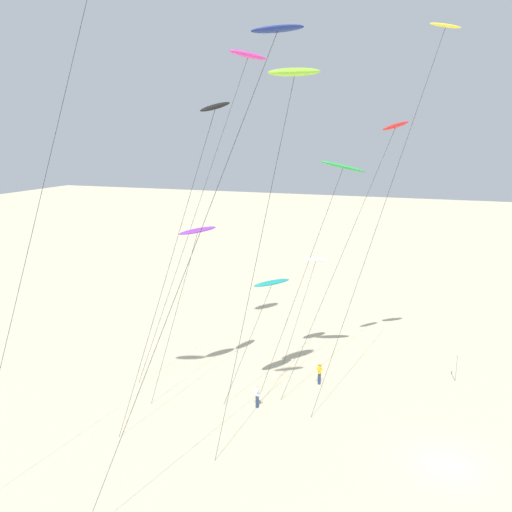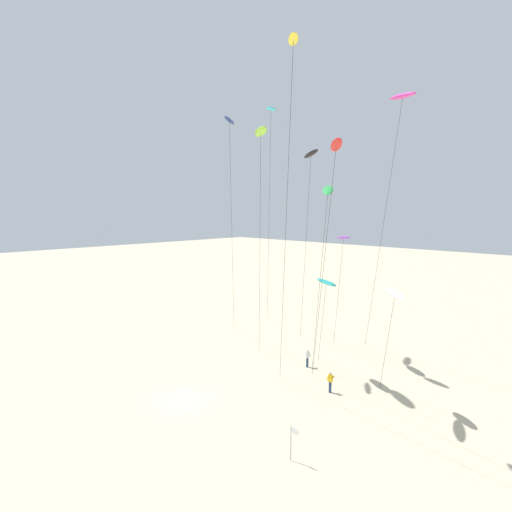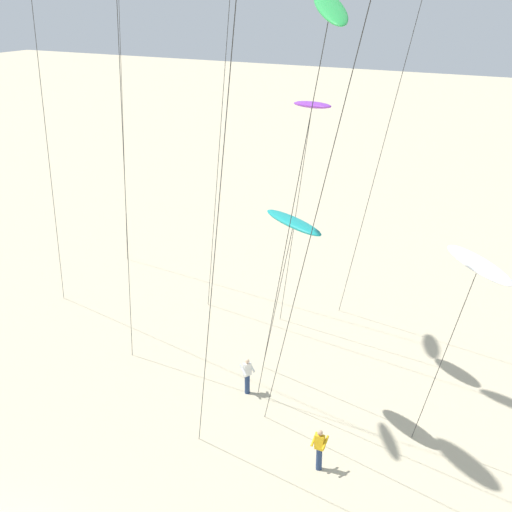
{
  "view_description": "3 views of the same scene",
  "coord_description": "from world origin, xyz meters",
  "px_view_note": "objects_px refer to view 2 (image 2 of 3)",
  "views": [
    {
      "loc": [
        -28.2,
        1.36,
        18.03
      ],
      "look_at": [
        2.52,
        12.25,
        10.5
      ],
      "focal_mm": 37.07,
      "sensor_mm": 36.0,
      "label": 1
    },
    {
      "loc": [
        26.63,
        -19.31,
        14.67
      ],
      "look_at": [
        0.19,
        7.71,
        10.48
      ],
      "focal_mm": 31.09,
      "sensor_mm": 36.0,
      "label": 2
    },
    {
      "loc": [
        15.12,
        -10.48,
        16.51
      ],
      "look_at": [
        3.51,
        10.98,
        6.96
      ],
      "focal_mm": 49.0,
      "sensor_mm": 36.0,
      "label": 3
    }
  ],
  "objects_px": {
    "kite_magenta": "(402,98)",
    "kite_red": "(336,149)",
    "kite_flyer_middle": "(330,382)",
    "kite_yellow": "(293,50)",
    "kite_teal": "(326,283)",
    "kite_lime": "(261,133)",
    "kite_flyer_nearest": "(307,358)",
    "kite_white": "(395,294)",
    "kite_black": "(311,156)",
    "marker_flag": "(293,437)",
    "kite_navy": "(229,126)",
    "kite_green": "(328,192)",
    "kite_cyan": "(271,113)",
    "kite_purple": "(343,238)"
  },
  "relations": [
    {
      "from": "kite_yellow",
      "to": "kite_flyer_nearest",
      "type": "distance_m",
      "value": 26.01
    },
    {
      "from": "kite_green",
      "to": "kite_yellow",
      "type": "height_order",
      "value": "kite_yellow"
    },
    {
      "from": "kite_red",
      "to": "kite_teal",
      "type": "height_order",
      "value": "kite_red"
    },
    {
      "from": "kite_magenta",
      "to": "kite_flyer_nearest",
      "type": "relative_size",
      "value": 14.36
    },
    {
      "from": "kite_white",
      "to": "kite_lime",
      "type": "bearing_deg",
      "value": -173.46
    },
    {
      "from": "kite_teal",
      "to": "kite_magenta",
      "type": "bearing_deg",
      "value": 36.41
    },
    {
      "from": "kite_red",
      "to": "kite_lime",
      "type": "bearing_deg",
      "value": 158.55
    },
    {
      "from": "kite_green",
      "to": "kite_purple",
      "type": "distance_m",
      "value": 10.59
    },
    {
      "from": "kite_flyer_middle",
      "to": "marker_flag",
      "type": "distance_m",
      "value": 10.34
    },
    {
      "from": "kite_white",
      "to": "kite_flyer_nearest",
      "type": "bearing_deg",
      "value": 169.65
    },
    {
      "from": "kite_yellow",
      "to": "kite_flyer_middle",
      "type": "bearing_deg",
      "value": 102.75
    },
    {
      "from": "kite_white",
      "to": "kite_flyer_nearest",
      "type": "distance_m",
      "value": 11.95
    },
    {
      "from": "kite_flyer_middle",
      "to": "kite_yellow",
      "type": "bearing_deg",
      "value": -77.25
    },
    {
      "from": "kite_green",
      "to": "kite_red",
      "type": "xyz_separation_m",
      "value": [
        2.66,
        -2.98,
        2.53
      ]
    },
    {
      "from": "kite_purple",
      "to": "kite_teal",
      "type": "bearing_deg",
      "value": -72.63
    },
    {
      "from": "kite_flyer_middle",
      "to": "kite_red",
      "type": "bearing_deg",
      "value": -54.7
    },
    {
      "from": "kite_green",
      "to": "kite_red",
      "type": "distance_m",
      "value": 4.73
    },
    {
      "from": "kite_red",
      "to": "kite_flyer_middle",
      "type": "height_order",
      "value": "kite_red"
    },
    {
      "from": "kite_red",
      "to": "kite_flyer_nearest",
      "type": "distance_m",
      "value": 20.37
    },
    {
      "from": "kite_navy",
      "to": "kite_yellow",
      "type": "bearing_deg",
      "value": -27.29
    },
    {
      "from": "kite_navy",
      "to": "marker_flag",
      "type": "xyz_separation_m",
      "value": [
        15.7,
        -9.51,
        -20.61
      ]
    },
    {
      "from": "kite_green",
      "to": "kite_yellow",
      "type": "bearing_deg",
      "value": -77.09
    },
    {
      "from": "kite_black",
      "to": "kite_teal",
      "type": "bearing_deg",
      "value": -33.18
    },
    {
      "from": "kite_magenta",
      "to": "kite_red",
      "type": "relative_size",
      "value": 1.26
    },
    {
      "from": "kite_yellow",
      "to": "kite_navy",
      "type": "bearing_deg",
      "value": 152.71
    },
    {
      "from": "kite_teal",
      "to": "kite_flyer_nearest",
      "type": "bearing_deg",
      "value": 172.5
    },
    {
      "from": "kite_purple",
      "to": "kite_white",
      "type": "bearing_deg",
      "value": -35.79
    },
    {
      "from": "kite_teal",
      "to": "kite_yellow",
      "type": "bearing_deg",
      "value": -66.94
    },
    {
      "from": "kite_yellow",
      "to": "kite_navy",
      "type": "relative_size",
      "value": 1.08
    },
    {
      "from": "kite_flyer_middle",
      "to": "kite_green",
      "type": "bearing_deg",
      "value": -78.09
    },
    {
      "from": "kite_cyan",
      "to": "kite_flyer_middle",
      "type": "distance_m",
      "value": 28.6
    },
    {
      "from": "kite_cyan",
      "to": "kite_flyer_nearest",
      "type": "height_order",
      "value": "kite_cyan"
    },
    {
      "from": "kite_red",
      "to": "marker_flag",
      "type": "distance_m",
      "value": 17.72
    },
    {
      "from": "kite_lime",
      "to": "kite_black",
      "type": "bearing_deg",
      "value": 74.16
    },
    {
      "from": "kite_yellow",
      "to": "marker_flag",
      "type": "distance_m",
      "value": 22.86
    },
    {
      "from": "kite_cyan",
      "to": "kite_navy",
      "type": "xyz_separation_m",
      "value": [
        2.05,
        -7.88,
        -2.62
      ]
    },
    {
      "from": "kite_red",
      "to": "marker_flag",
      "type": "xyz_separation_m",
      "value": [
        1.14,
        -5.42,
        -16.83
      ]
    },
    {
      "from": "kite_lime",
      "to": "marker_flag",
      "type": "height_order",
      "value": "kite_lime"
    },
    {
      "from": "kite_green",
      "to": "kite_cyan",
      "type": "height_order",
      "value": "kite_cyan"
    },
    {
      "from": "kite_green",
      "to": "kite_red",
      "type": "bearing_deg",
      "value": -48.25
    },
    {
      "from": "kite_teal",
      "to": "kite_lime",
      "type": "relative_size",
      "value": 0.39
    },
    {
      "from": "kite_red",
      "to": "kite_flyer_nearest",
      "type": "height_order",
      "value": "kite_red"
    },
    {
      "from": "kite_red",
      "to": "kite_flyer_nearest",
      "type": "bearing_deg",
      "value": 136.44
    },
    {
      "from": "kite_flyer_nearest",
      "to": "kite_white",
      "type": "bearing_deg",
      "value": -10.35
    },
    {
      "from": "kite_white",
      "to": "kite_cyan",
      "type": "bearing_deg",
      "value": 160.66
    },
    {
      "from": "kite_black",
      "to": "kite_flyer_middle",
      "type": "height_order",
      "value": "kite_black"
    },
    {
      "from": "kite_green",
      "to": "kite_navy",
      "type": "height_order",
      "value": "kite_navy"
    },
    {
      "from": "kite_magenta",
      "to": "marker_flag",
      "type": "distance_m",
      "value": 27.15
    },
    {
      "from": "kite_lime",
      "to": "marker_flag",
      "type": "distance_m",
      "value": 24.79
    },
    {
      "from": "kite_flyer_nearest",
      "to": "kite_flyer_middle",
      "type": "distance_m",
      "value": 5.73
    }
  ]
}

